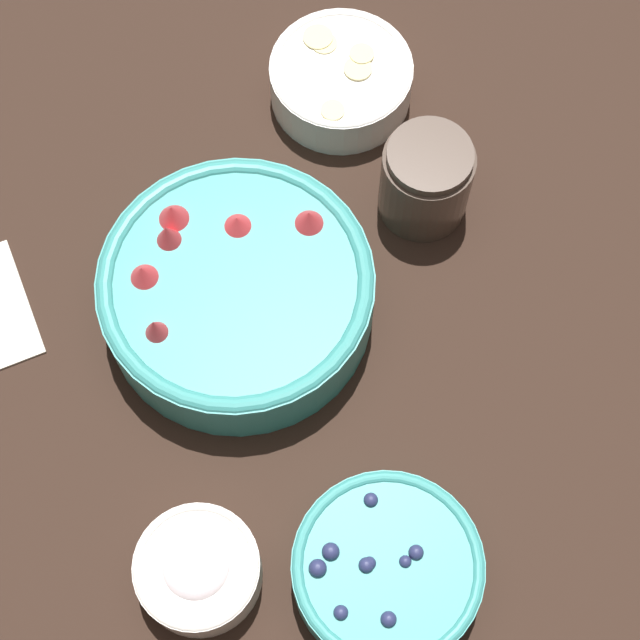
# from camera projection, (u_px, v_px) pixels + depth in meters

# --- Properties ---
(ground_plane) EXTENTS (4.00, 4.00, 0.00)m
(ground_plane) POSITION_uv_depth(u_px,v_px,m) (304.00, 360.00, 1.03)
(ground_plane) COLOR black
(bowl_strawberries) EXTENTS (0.26, 0.26, 0.09)m
(bowl_strawberries) POSITION_uv_depth(u_px,v_px,m) (236.00, 290.00, 1.01)
(bowl_strawberries) COLOR teal
(bowl_strawberries) RESTS_ON ground_plane
(bowl_blueberries) EXTENTS (0.17, 0.17, 0.06)m
(bowl_blueberries) POSITION_uv_depth(u_px,v_px,m) (387.00, 569.00, 0.92)
(bowl_blueberries) COLOR teal
(bowl_blueberries) RESTS_ON ground_plane
(bowl_bananas) EXTENTS (0.15, 0.15, 0.05)m
(bowl_bananas) POSITION_uv_depth(u_px,v_px,m) (341.00, 78.00, 1.11)
(bowl_bananas) COLOR white
(bowl_bananas) RESTS_ON ground_plane
(bowl_cream) EXTENTS (0.11, 0.11, 0.06)m
(bowl_cream) POSITION_uv_depth(u_px,v_px,m) (198.00, 569.00, 0.92)
(bowl_cream) COLOR silver
(bowl_cream) RESTS_ON ground_plane
(jar_chocolate) EXTENTS (0.09, 0.09, 0.10)m
(jar_chocolate) POSITION_uv_depth(u_px,v_px,m) (425.00, 182.00, 1.05)
(jar_chocolate) COLOR #4C3D33
(jar_chocolate) RESTS_ON ground_plane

